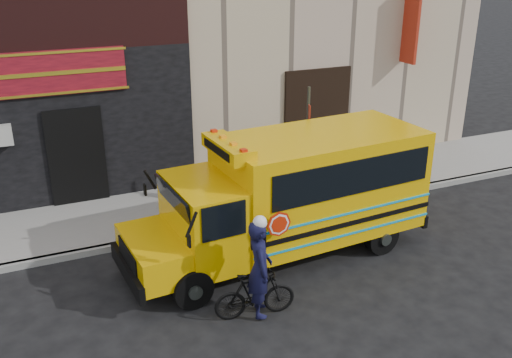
{
  "coord_description": "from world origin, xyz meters",
  "views": [
    {
      "loc": [
        -4.5,
        -9.38,
        6.49
      ],
      "look_at": [
        0.39,
        1.85,
        1.52
      ],
      "focal_mm": 40.0,
      "sensor_mm": 36.0,
      "label": 1
    }
  ],
  "objects": [
    {
      "name": "ground",
      "position": [
        0.0,
        0.0,
        0.0
      ],
      "size": [
        120.0,
        120.0,
        0.0
      ],
      "primitive_type": "plane",
      "color": "black",
      "rests_on": "ground"
    },
    {
      "name": "curb",
      "position": [
        0.0,
        2.6,
        0.07
      ],
      "size": [
        40.0,
        0.2,
        0.15
      ],
      "primitive_type": "cube",
      "color": "gray",
      "rests_on": "ground"
    },
    {
      "name": "sidewalk",
      "position": [
        0.0,
        4.1,
        0.07
      ],
      "size": [
        40.0,
        3.0,
        0.15
      ],
      "primitive_type": "cube",
      "color": "gray",
      "rests_on": "ground"
    },
    {
      "name": "school_bus",
      "position": [
        0.88,
        0.86,
        1.51
      ],
      "size": [
        7.03,
        2.72,
        2.92
      ],
      "color": "black",
      "rests_on": "ground"
    },
    {
      "name": "sign_pole",
      "position": [
        2.11,
        2.57,
        1.85
      ],
      "size": [
        0.11,
        0.29,
        3.38
      ],
      "color": "#383F3A",
      "rests_on": "ground"
    },
    {
      "name": "bicycle",
      "position": [
        -0.9,
        -1.05,
        0.47
      ],
      "size": [
        1.6,
        0.65,
        0.94
      ],
      "primitive_type": "imported",
      "rotation": [
        0.0,
        0.0,
        1.43
      ],
      "color": "black",
      "rests_on": "ground"
    },
    {
      "name": "cyclist",
      "position": [
        -0.8,
        -1.05,
        0.96
      ],
      "size": [
        0.63,
        0.8,
        1.92
      ],
      "primitive_type": "imported",
      "rotation": [
        0.0,
        0.0,
        1.3
      ],
      "color": "black",
      "rests_on": "ground"
    }
  ]
}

